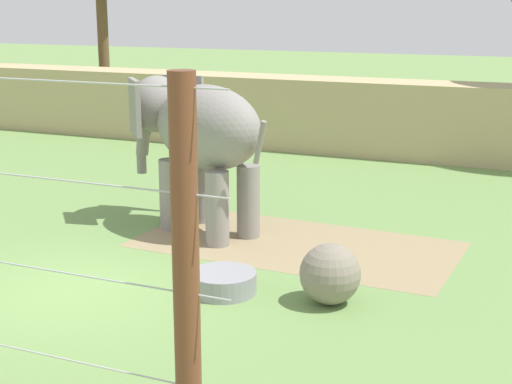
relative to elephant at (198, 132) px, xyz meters
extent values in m
plane|color=#6B8E4C|center=(-0.31, -3.97, -2.07)|extent=(120.00, 120.00, 0.00)
cube|color=#937F5B|center=(2.23, -0.17, -2.06)|extent=(6.34, 3.43, 0.01)
cube|color=tan|center=(-0.31, 9.46, -0.92)|extent=(36.00, 1.80, 2.29)
cylinder|color=gray|center=(-0.56, -0.20, -1.32)|extent=(0.47, 0.47, 1.49)
cylinder|color=gray|center=(-0.23, 0.55, -1.32)|extent=(0.47, 0.47, 1.49)
cylinder|color=gray|center=(0.82, -0.81, -1.32)|extent=(0.47, 0.47, 1.49)
cylinder|color=gray|center=(1.16, -0.07, -1.32)|extent=(0.47, 0.47, 1.49)
ellipsoid|color=gray|center=(0.30, -0.13, 0.14)|extent=(3.13, 2.48, 1.70)
ellipsoid|color=gray|center=(-1.28, 0.57, 0.44)|extent=(1.44, 1.49, 1.23)
cube|color=gray|center=(-1.45, -0.05, 0.44)|extent=(0.71, 0.79, 1.17)
cube|color=gray|center=(-0.93, 1.11, 0.44)|extent=(0.96, 0.12, 1.17)
cylinder|color=gray|center=(-1.70, 0.76, 0.00)|extent=(0.61, 0.52, 0.66)
cylinder|color=gray|center=(-1.82, 0.81, -0.46)|extent=(0.46, 0.41, 0.62)
cylinder|color=gray|center=(-1.90, 0.84, -0.90)|extent=(0.29, 0.29, 0.58)
cylinder|color=gray|center=(1.70, -0.76, 0.04)|extent=(0.34, 0.23, 0.85)
sphere|color=gray|center=(3.77, -2.78, -1.58)|extent=(0.97, 0.97, 0.97)
cylinder|color=brown|center=(3.66, -7.25, -0.05)|extent=(0.28, 0.28, 4.02)
cylinder|color=gray|center=(2.02, -3.04, -1.89)|extent=(1.10, 1.10, 0.35)
cylinder|color=#38607A|center=(2.02, -3.04, -1.75)|extent=(1.01, 1.01, 0.02)
cylinder|color=brown|center=(-11.11, 12.96, 0.67)|extent=(0.44, 0.44, 5.47)
camera|label=1|loc=(7.21, -13.67, 2.59)|focal=53.68mm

